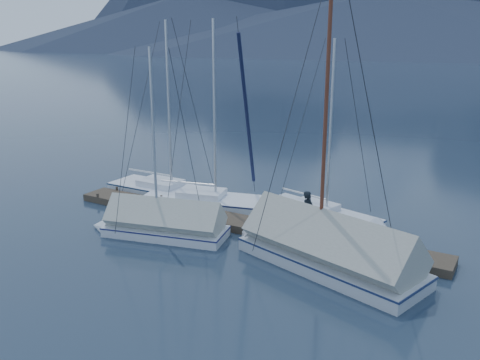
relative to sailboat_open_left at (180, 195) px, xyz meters
name	(u,v)px	position (x,y,z in m)	size (l,w,h in m)	color
ground	(216,242)	(4.95, -4.19, -0.17)	(1000.00, 1000.00, 0.00)	#162333
dock	(240,225)	(4.95, -2.19, -0.07)	(18.00, 1.50, 0.54)	#382D23
mooring_posts	(230,218)	(4.45, -2.19, 0.18)	(15.12, 1.52, 0.35)	#382D23
sailboat_open_left	(180,195)	(0.00, 0.00, 0.00)	(7.53, 3.23, 9.94)	silver
sailboat_open_mid	(226,204)	(2.95, -0.17, 0.00)	(7.80, 3.86, 9.94)	white
sailboat_open_right	(335,220)	(8.44, 0.43, -0.02)	(7.06, 3.57, 8.98)	silver
sailboat_covered_near	(316,250)	(9.28, -3.98, 0.36)	(8.57, 4.70, 10.66)	silver
sailboat_covered_far	(155,225)	(2.25, -4.78, 0.25)	(6.41, 3.21, 8.63)	silver
person	(308,212)	(8.11, -2.04, 1.06)	(0.65, 0.43, 1.78)	black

